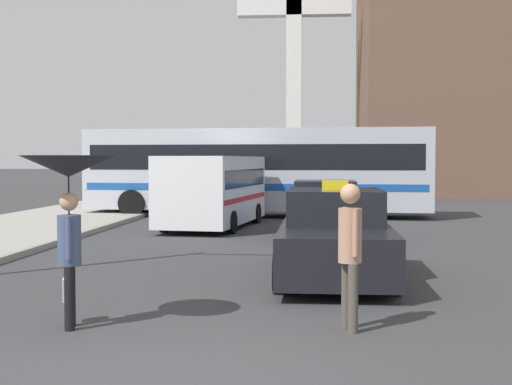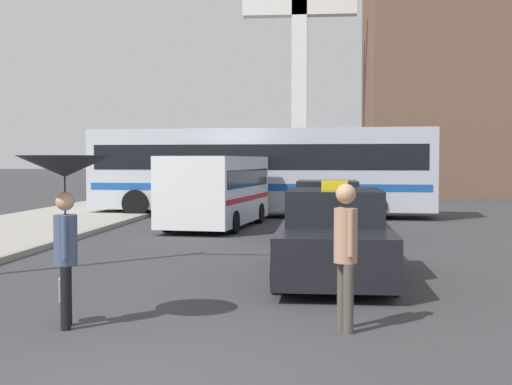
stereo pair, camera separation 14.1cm
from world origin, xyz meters
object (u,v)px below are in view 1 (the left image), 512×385
at_px(sedan_red, 325,210).
at_px(city_bus, 257,168).
at_px(taxi, 335,237).
at_px(ambulance_van, 213,188).
at_px(pedestrian_man, 350,245).
at_px(pedestrian_with_umbrella, 69,185).
at_px(monument_cross, 294,48).

bearing_deg(sedan_red, city_bus, -70.02).
bearing_deg(taxi, sedan_red, -89.10).
height_order(taxi, ambulance_van, ambulance_van).
xyz_separation_m(taxi, city_bus, (-2.45, 13.13, 1.03)).
height_order(ambulance_van, pedestrian_man, ambulance_van).
bearing_deg(pedestrian_with_umbrella, ambulance_van, -15.98).
bearing_deg(ambulance_van, pedestrian_man, 112.26).
bearing_deg(pedestrian_man, taxi, 163.59).
bearing_deg(ambulance_van, sedan_red, 154.54).
distance_m(sedan_red, city_bus, 6.95).
bearing_deg(pedestrian_with_umbrella, sedan_red, -32.99).
bearing_deg(pedestrian_man, pedestrian_with_umbrella, -104.91).
bearing_deg(sedan_red, taxi, 90.90).
bearing_deg(taxi, pedestrian_with_umbrella, 51.08).
bearing_deg(monument_cross, taxi, -86.72).
distance_m(sedan_red, pedestrian_with_umbrella, 11.14).
bearing_deg(ambulance_van, taxi, 117.97).
xyz_separation_m(ambulance_van, city_bus, (0.92, 4.39, 0.54)).
bearing_deg(sedan_red, ambulance_van, -32.29).
distance_m(ambulance_van, pedestrian_man, 13.03).
xyz_separation_m(taxi, ambulance_van, (-3.38, 8.74, 0.49)).
bearing_deg(pedestrian_with_umbrella, monument_cross, -19.18).
distance_m(city_bus, monument_cross, 18.55).
height_order(sedan_red, monument_cross, monument_cross).
relative_size(sedan_red, city_bus, 0.37).
bearing_deg(ambulance_van, monument_cross, -87.51).
bearing_deg(taxi, monument_cross, -86.72).
bearing_deg(city_bus, pedestrian_man, -167.11).
bearing_deg(pedestrian_with_umbrella, city_bus, -19.26).
xyz_separation_m(taxi, monument_cross, (-1.74, 30.34, 7.94)).
relative_size(taxi, ambulance_van, 0.83).
relative_size(sedan_red, pedestrian_man, 2.66).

